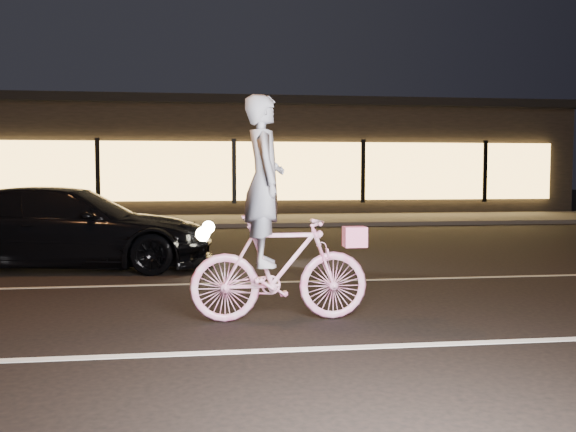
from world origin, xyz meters
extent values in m
plane|color=black|center=(0.00, 0.00, 0.00)|extent=(90.00, 90.00, 0.00)
cube|color=silver|center=(0.00, -1.50, 0.00)|extent=(60.00, 0.12, 0.01)
cube|color=gray|center=(0.00, 2.00, 0.00)|extent=(60.00, 0.10, 0.01)
cube|color=#383533|center=(0.00, 13.00, 0.06)|extent=(30.00, 4.00, 0.12)
cube|color=black|center=(0.00, 19.00, 2.00)|extent=(25.00, 8.00, 4.00)
cube|color=black|center=(0.00, 19.00, 4.05)|extent=(25.40, 8.40, 0.30)
cube|color=#FFBE59|center=(0.00, 14.90, 1.60)|extent=(23.00, 0.15, 2.00)
cube|color=black|center=(-4.50, 14.82, 1.60)|extent=(0.15, 0.08, 2.20)
cube|color=black|center=(0.00, 14.82, 1.60)|extent=(0.15, 0.08, 2.20)
cube|color=black|center=(4.50, 14.82, 1.60)|extent=(0.15, 0.08, 2.20)
cube|color=black|center=(9.00, 14.82, 1.60)|extent=(0.15, 0.08, 2.20)
imported|color=#E3318D|center=(-0.32, -0.37, 0.57)|extent=(1.90, 0.54, 1.14)
imported|color=white|center=(-0.49, -0.37, 1.49)|extent=(0.43, 0.65, 1.79)
cube|color=#FC5290|center=(0.49, -0.37, 0.89)|extent=(0.24, 0.20, 0.22)
imported|color=black|center=(-3.27, 3.79, 0.67)|extent=(4.76, 2.26, 1.34)
sphere|color=#FFF2BF|center=(-1.01, 4.22, 0.61)|extent=(0.22, 0.22, 0.22)
sphere|color=#FFF2BF|center=(-1.12, 3.00, 0.61)|extent=(0.22, 0.22, 0.22)
camera|label=1|loc=(-1.15, -7.07, 1.60)|focal=40.00mm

